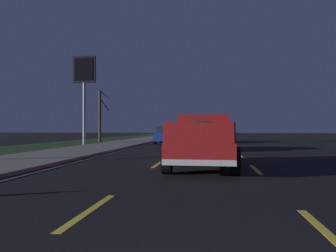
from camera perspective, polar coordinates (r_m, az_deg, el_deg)
ground at (r=28.83m, az=7.00°, el=-3.17°), size 144.00×144.00×0.00m
sidewalk_shoulder at (r=29.84m, az=-7.48°, el=-2.96°), size 108.00×4.00×0.12m
grass_verge at (r=31.50m, az=-16.31°, el=-2.92°), size 108.00×6.00×0.01m
lane_markings at (r=32.33m, az=1.59°, el=-2.87°), size 108.72×7.04×0.01m
pickup_truck at (r=11.39m, az=6.28°, el=-2.40°), size 5.47×2.37×1.87m
sedan_blue at (r=29.17m, az=-0.03°, el=-1.60°), size 4.44×2.09×1.54m
sedan_red at (r=31.96m, az=7.38°, el=-1.50°), size 4.40×2.03×1.54m
sedan_white at (r=20.74m, az=7.45°, el=-2.06°), size 4.44×2.09×1.54m
gas_price_sign at (r=27.66m, az=-14.66°, el=8.27°), size 0.27×1.90×7.36m
bare_tree_far at (r=33.28m, az=-11.96°, el=1.90°), size 1.26×1.47×5.32m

